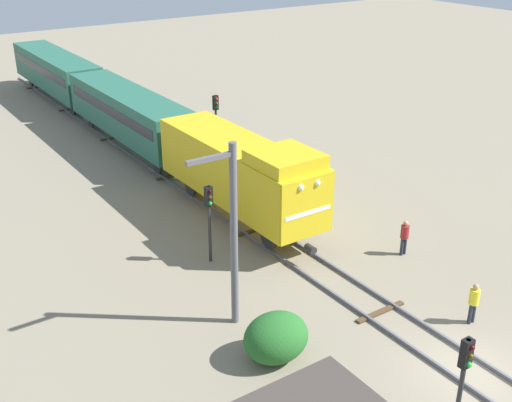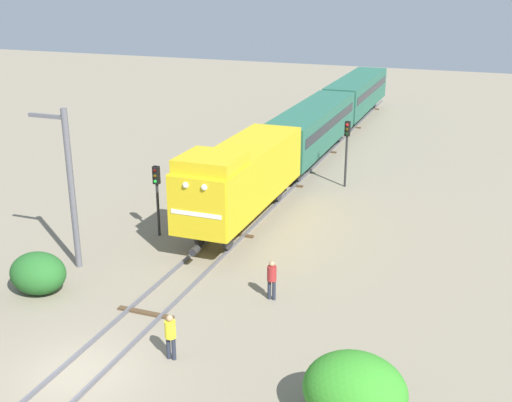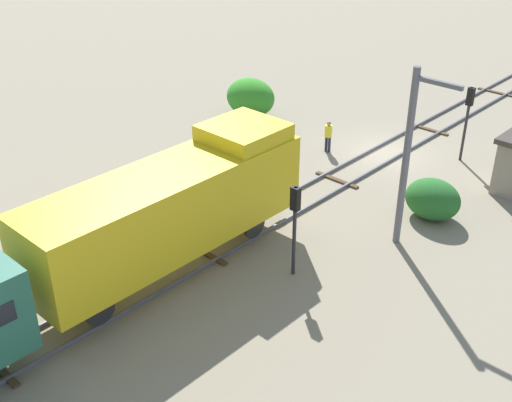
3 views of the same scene
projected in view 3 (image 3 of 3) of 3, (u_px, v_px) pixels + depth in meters
name	position (u px, v px, depth m)	size (l,w,h in m)	color
ground_plane	(386.00, 153.00, 33.48)	(155.71, 155.71, 0.00)	gray
railway_track	(386.00, 152.00, 33.45)	(2.40, 103.80, 0.16)	#595960
locomotive	(173.00, 205.00, 22.93)	(2.90, 11.60, 4.60)	gold
traffic_signal_near	(468.00, 110.00, 31.50)	(0.32, 0.34, 3.84)	#262628
traffic_signal_mid	(295.00, 214.00, 22.77)	(0.32, 0.34, 3.64)	#262628
worker_near_track	(328.00, 134.00, 33.21)	(0.38, 0.38, 1.70)	#262B38
worker_by_signal	(232.00, 155.00, 30.89)	(0.38, 0.38, 1.70)	#262B38
catenary_mast	(408.00, 155.00, 24.07)	(1.94, 0.28, 7.25)	#595960
bush_near	(433.00, 199.00, 27.26)	(2.41, 1.97, 1.75)	#246226
bush_mid	(250.00, 97.00, 37.77)	(3.07, 2.51, 2.24)	#338A26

